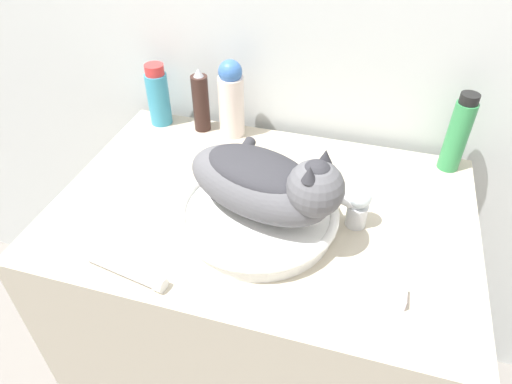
{
  "coord_description": "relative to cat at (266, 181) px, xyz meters",
  "views": [
    {
      "loc": [
        0.2,
        -0.43,
        1.52
      ],
      "look_at": [
        0.01,
        0.24,
        0.95
      ],
      "focal_mm": 32.0,
      "sensor_mm": 36.0,
      "label": 1
    }
  ],
  "objects": [
    {
      "name": "faucet",
      "position": [
        0.17,
        0.06,
        -0.06
      ],
      "size": [
        0.14,
        0.07,
        0.13
      ],
      "rotation": [
        0.0,
        0.0,
        -2.86
      ],
      "color": "silver",
      "rests_on": "vanity_counter"
    },
    {
      "name": "lotion_bottle_white",
      "position": [
        -0.18,
        0.33,
        -0.02
      ],
      "size": [
        0.07,
        0.07,
        0.21
      ],
      "color": "silver",
      "rests_on": "vanity_counter"
    },
    {
      "name": "shampoo_bottle_tall",
      "position": [
        0.38,
        0.33,
        -0.03
      ],
      "size": [
        0.05,
        0.05,
        0.2
      ],
      "color": "#338C4C",
      "rests_on": "vanity_counter"
    },
    {
      "name": "hairspray_can_black",
      "position": [
        -0.27,
        0.33,
        -0.04
      ],
      "size": [
        0.04,
        0.04,
        0.18
      ],
      "color": "#331E19",
      "rests_on": "vanity_counter"
    },
    {
      "name": "soap_bar",
      "position": [
        0.25,
        -0.12,
        -0.11
      ],
      "size": [
        0.08,
        0.04,
        0.02
      ],
      "color": "silver",
      "rests_on": "vanity_counter"
    },
    {
      "name": "cat",
      "position": [
        0.0,
        0.0,
        0.0
      ],
      "size": [
        0.34,
        0.33,
        0.17
      ],
      "rotation": [
        0.0,
        0.0,
        5.98
      ],
      "color": "#56565B",
      "rests_on": "sink_basin"
    },
    {
      "name": "mouthwash_bottle",
      "position": [
        -0.4,
        0.33,
        -0.04
      ],
      "size": [
        0.06,
        0.06,
        0.17
      ],
      "color": "teal",
      "rests_on": "vanity_counter"
    },
    {
      "name": "vanity_counter",
      "position": [
        -0.02,
        0.07,
        -0.55
      ],
      "size": [
        0.93,
        0.63,
        0.85
      ],
      "color": "#B2A893",
      "rests_on": "ground_plane"
    },
    {
      "name": "cream_tube",
      "position": [
        -0.22,
        -0.2,
        -0.11
      ],
      "size": [
        0.18,
        0.06,
        0.03
      ],
      "rotation": [
        0.0,
        0.0,
        -0.17
      ],
      "color": "silver",
      "rests_on": "vanity_counter"
    },
    {
      "name": "sink_basin",
      "position": [
        -0.02,
        0.0,
        -0.1
      ],
      "size": [
        0.34,
        0.34,
        0.05
      ],
      "color": "white",
      "rests_on": "vanity_counter"
    }
  ]
}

